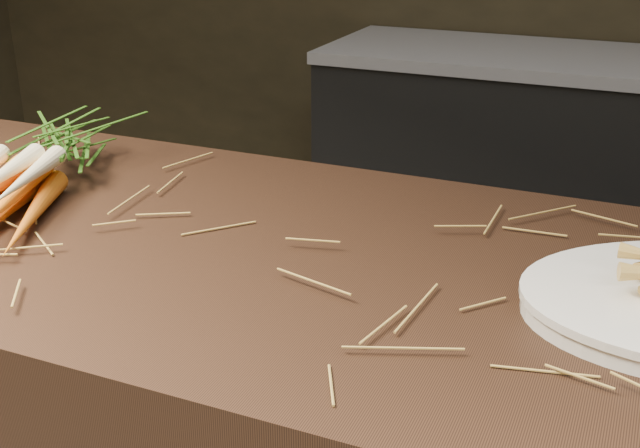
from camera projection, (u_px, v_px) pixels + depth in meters
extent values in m
cube|color=black|center=(584.00, 184.00, 2.78)|extent=(1.80, 0.60, 0.80)
cube|color=#99999E|center=(600.00, 63.00, 2.61)|extent=(1.82, 0.62, 0.04)
cone|color=orange|center=(1.00, 214.00, 1.14)|extent=(0.13, 0.28, 0.04)
cone|color=orange|center=(33.00, 214.00, 1.14)|extent=(0.16, 0.27, 0.04)
cone|color=orange|center=(11.00, 198.00, 1.12)|extent=(0.15, 0.28, 0.04)
cone|color=beige|center=(27.00, 178.00, 1.13)|extent=(0.13, 0.26, 0.05)
ellipsoid|color=#346016|center=(56.00, 142.00, 1.35)|extent=(0.25, 0.29, 0.09)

